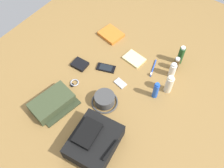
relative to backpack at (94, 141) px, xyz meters
name	(u,v)px	position (x,y,z in m)	size (l,w,h in m)	color
ground_plane	(112,88)	(-0.40, -0.16, -0.07)	(2.64, 2.02, 0.02)	olive
backpack	(94,141)	(0.00, 0.00, 0.00)	(0.34, 0.29, 0.14)	black
toiletry_pouch	(53,103)	(-0.05, -0.39, -0.02)	(0.30, 0.25, 0.07)	#384228
bucket_hat	(105,100)	(-0.27, -0.13, -0.03)	(0.18, 0.18, 0.08)	#404040
shampoo_bottle	(181,55)	(-0.88, 0.10, 0.02)	(0.04, 0.04, 0.16)	#19471E
cologne_bottle	(176,64)	(-0.81, 0.11, 0.00)	(0.04, 0.04, 0.12)	#473319
toothpaste_tube	(173,70)	(-0.74, 0.12, 0.00)	(0.05, 0.05, 0.13)	white
lotion_bottle	(169,84)	(-0.61, 0.16, 0.01)	(0.05, 0.05, 0.15)	beige
deodorant_spray	(156,90)	(-0.51, 0.11, 0.01)	(0.04, 0.04, 0.15)	blue
paperback_novel	(111,34)	(-0.80, -0.47, -0.05)	(0.17, 0.20, 0.03)	orange
cell_phone	(106,68)	(-0.51, -0.30, -0.05)	(0.11, 0.15, 0.01)	black
media_player	(120,83)	(-0.46, -0.13, -0.05)	(0.07, 0.09, 0.01)	#B7B7BC
wristwatch	(74,83)	(-0.27, -0.40, -0.05)	(0.07, 0.06, 0.01)	#99999E
toothbrush	(153,69)	(-0.70, -0.01, -0.05)	(0.16, 0.06, 0.02)	blue
wallet	(80,64)	(-0.41, -0.47, -0.05)	(0.09, 0.11, 0.02)	black
notepad	(134,59)	(-0.70, -0.18, -0.05)	(0.11, 0.15, 0.02)	beige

